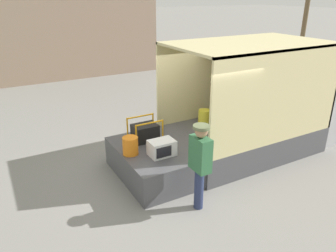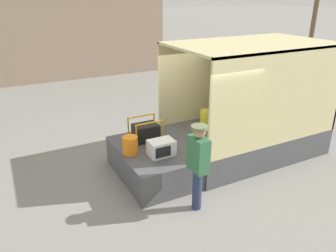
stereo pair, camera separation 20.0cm
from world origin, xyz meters
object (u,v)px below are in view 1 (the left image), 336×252
at_px(worker_person, 200,159).
at_px(microwave, 162,148).
at_px(portable_generator, 146,132).
at_px(box_truck, 288,109).
at_px(orange_bucket, 130,146).

bearing_deg(worker_person, microwave, 99.50).
distance_m(portable_generator, worker_person, 2.02).
distance_m(box_truck, orange_bucket, 4.76).
bearing_deg(orange_bucket, portable_generator, 39.04).
bearing_deg(worker_person, portable_generator, 94.09).
bearing_deg(box_truck, worker_person, -159.17).
bearing_deg(microwave, box_truck, 5.31).
bearing_deg(orange_bucket, box_truck, 0.18).
bearing_deg(box_truck, portable_generator, 173.47).
distance_m(microwave, worker_person, 1.17).
bearing_deg(portable_generator, worker_person, -85.91).
height_order(box_truck, worker_person, box_truck).
height_order(portable_generator, orange_bucket, portable_generator).
distance_m(box_truck, microwave, 4.22).
bearing_deg(orange_bucket, microwave, -33.94).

